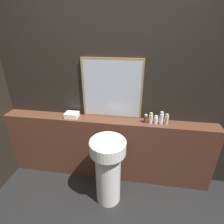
{
  "coord_description": "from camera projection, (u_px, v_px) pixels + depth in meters",
  "views": [
    {
      "loc": [
        0.37,
        -0.51,
        1.95
      ],
      "look_at": [
        0.09,
        1.3,
        1.07
      ],
      "focal_mm": 28.0,
      "sensor_mm": 36.0,
      "label": 1
    }
  ],
  "objects": [
    {
      "name": "body_wash_bottle",
      "position": [
        161.0,
        118.0,
        2.08
      ],
      "size": [
        0.05,
        0.05,
        0.16
      ],
      "color": "white",
      "rests_on": "vanity_counter"
    },
    {
      "name": "pedestal_sink",
      "position": [
        108.0,
        168.0,
        2.02
      ],
      "size": [
        0.4,
        0.4,
        0.87
      ],
      "color": "silver",
      "rests_on": "ground_plane"
    },
    {
      "name": "lotion_bottle",
      "position": [
        156.0,
        120.0,
        2.1
      ],
      "size": [
        0.05,
        0.05,
        0.1
      ],
      "color": "white",
      "rests_on": "vanity_counter"
    },
    {
      "name": "mirror",
      "position": [
        112.0,
        89.0,
        2.12
      ],
      "size": [
        0.74,
        0.03,
        0.74
      ],
      "color": "#937047",
      "rests_on": "vanity_counter"
    },
    {
      "name": "towel_stack",
      "position": [
        72.0,
        115.0,
        2.26
      ],
      "size": [
        0.17,
        0.13,
        0.06
      ],
      "color": "white",
      "rests_on": "vanity_counter"
    },
    {
      "name": "hand_soap_bottle",
      "position": [
        166.0,
        119.0,
        2.08
      ],
      "size": [
        0.05,
        0.05,
        0.13
      ],
      "color": "#C6B284",
      "rests_on": "vanity_counter"
    },
    {
      "name": "shampoo_bottle",
      "position": [
        146.0,
        119.0,
        2.12
      ],
      "size": [
        0.04,
        0.04,
        0.11
      ],
      "color": "#4C3823",
      "rests_on": "vanity_counter"
    },
    {
      "name": "vanity_counter",
      "position": [
        107.0,
        149.0,
        2.4
      ],
      "size": [
        2.74,
        0.21,
        0.91
      ],
      "color": "#512D1E",
      "rests_on": "ground_plane"
    },
    {
      "name": "wall_back",
      "position": [
        108.0,
        90.0,
        2.18
      ],
      "size": [
        8.0,
        0.06,
        2.5
      ],
      "color": "black",
      "rests_on": "ground_plane"
    },
    {
      "name": "conditioner_bottle",
      "position": [
        151.0,
        118.0,
        2.1
      ],
      "size": [
        0.05,
        0.05,
        0.13
      ],
      "color": "beige",
      "rests_on": "vanity_counter"
    }
  ]
}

